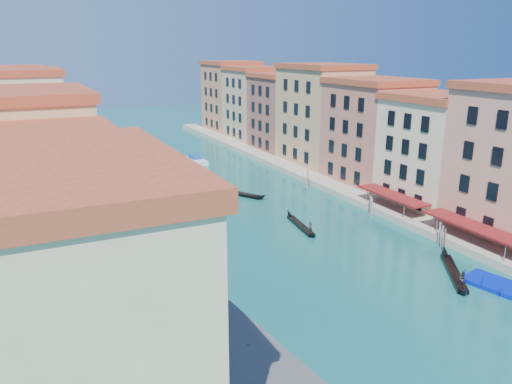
{
  "coord_description": "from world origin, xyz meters",
  "views": [
    {
      "loc": [
        -26.51,
        -16.2,
        23.85
      ],
      "look_at": [
        1.4,
        42.36,
        5.19
      ],
      "focal_mm": 35.0,
      "sensor_mm": 36.0,
      "label": 1
    }
  ],
  "objects_px": {
    "vaporetto_far": "(155,195)",
    "blue_dock": "(493,283)",
    "vaporetto_stop": "(218,380)",
    "gondola_fore": "(300,225)",
    "vaporetto_near": "(240,366)",
    "gondola_right": "(454,272)"
  },
  "relations": [
    {
      "from": "vaporetto_far",
      "to": "blue_dock",
      "type": "distance_m",
      "value": 49.89
    },
    {
      "from": "vaporetto_stop",
      "to": "vaporetto_near",
      "type": "xyz_separation_m",
      "value": [
        2.0,
        0.71,
        0.1
      ]
    },
    {
      "from": "vaporetto_stop",
      "to": "gondola_fore",
      "type": "xyz_separation_m",
      "value": [
        23.16,
        28.05,
        -1.08
      ]
    },
    {
      "from": "gondola_fore",
      "to": "blue_dock",
      "type": "height_order",
      "value": "gondola_fore"
    },
    {
      "from": "vaporetto_near",
      "to": "gondola_fore",
      "type": "height_order",
      "value": "vaporetto_near"
    },
    {
      "from": "vaporetto_near",
      "to": "blue_dock",
      "type": "bearing_deg",
      "value": -0.32
    },
    {
      "from": "gondola_fore",
      "to": "gondola_right",
      "type": "bearing_deg",
      "value": -62.25
    },
    {
      "from": "vaporetto_near",
      "to": "vaporetto_far",
      "type": "distance_m",
      "value": 46.9
    },
    {
      "from": "vaporetto_far",
      "to": "gondola_fore",
      "type": "relative_size",
      "value": 2.15
    },
    {
      "from": "vaporetto_near",
      "to": "gondola_fore",
      "type": "bearing_deg",
      "value": 45.81
    },
    {
      "from": "vaporetto_far",
      "to": "gondola_fore",
      "type": "height_order",
      "value": "vaporetto_far"
    },
    {
      "from": "vaporetto_stop",
      "to": "gondola_right",
      "type": "bearing_deg",
      "value": 13.71
    },
    {
      "from": "gondola_fore",
      "to": "gondola_right",
      "type": "height_order",
      "value": "gondola_right"
    },
    {
      "from": "gondola_fore",
      "to": "gondola_right",
      "type": "xyz_separation_m",
      "value": [
        7.26,
        -20.63,
        0.11
      ]
    },
    {
      "from": "vaporetto_far",
      "to": "blue_dock",
      "type": "bearing_deg",
      "value": -60.24
    },
    {
      "from": "blue_dock",
      "to": "vaporetto_near",
      "type": "bearing_deg",
      "value": 172.86
    },
    {
      "from": "vaporetto_stop",
      "to": "gondola_right",
      "type": "distance_m",
      "value": 31.33
    },
    {
      "from": "vaporetto_near",
      "to": "gondola_right",
      "type": "distance_m",
      "value": 29.22
    },
    {
      "from": "vaporetto_near",
      "to": "gondola_right",
      "type": "height_order",
      "value": "vaporetto_near"
    },
    {
      "from": "vaporetto_stop",
      "to": "blue_dock",
      "type": "height_order",
      "value": "vaporetto_stop"
    },
    {
      "from": "vaporetto_near",
      "to": "vaporetto_far",
      "type": "bearing_deg",
      "value": 76.69
    },
    {
      "from": "vaporetto_far",
      "to": "vaporetto_stop",
      "type": "bearing_deg",
      "value": -99.09
    }
  ]
}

